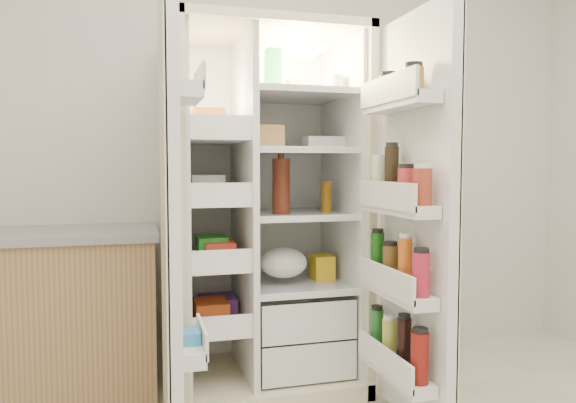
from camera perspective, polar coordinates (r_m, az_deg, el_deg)
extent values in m
cube|color=silver|center=(3.17, -3.03, 7.80)|extent=(4.00, 0.02, 2.70)
cube|color=beige|center=(3.09, -3.82, -0.45)|extent=(0.92, 0.04, 1.80)
cube|color=beige|center=(2.70, -11.57, -1.11)|extent=(0.04, 0.70, 1.80)
cube|color=beige|center=(2.90, 6.08, -0.74)|extent=(0.04, 0.70, 1.80)
cube|color=beige|center=(2.83, -2.48, 17.11)|extent=(0.92, 0.70, 0.04)
cube|color=beige|center=(2.96, -2.38, -17.76)|extent=(0.92, 0.70, 0.08)
cube|color=white|center=(3.06, -3.71, -0.12)|extent=(0.84, 0.02, 1.68)
cube|color=white|center=(2.70, -10.94, -0.68)|extent=(0.02, 0.62, 1.68)
cube|color=white|center=(2.88, 5.53, -0.35)|extent=(0.02, 0.62, 1.68)
cube|color=white|center=(2.74, -4.67, -0.56)|extent=(0.03, 0.62, 1.68)
cube|color=silver|center=(2.93, 0.76, -14.97)|extent=(0.47, 0.52, 0.19)
cube|color=silver|center=(2.87, 0.76, -11.19)|extent=(0.47, 0.52, 0.19)
cube|color=#FFD18C|center=(2.91, 0.38, 15.56)|extent=(0.30, 0.30, 0.02)
cube|color=white|center=(2.82, -7.78, -12.27)|extent=(0.28, 0.58, 0.02)
cube|color=white|center=(2.75, -7.84, -6.24)|extent=(0.28, 0.58, 0.02)
cube|color=white|center=(2.71, -7.89, 0.01)|extent=(0.28, 0.58, 0.02)
cube|color=white|center=(2.71, -7.95, 6.35)|extent=(0.28, 0.58, 0.02)
cube|color=silver|center=(2.86, 0.65, -8.47)|extent=(0.49, 0.58, 0.01)
cube|color=silver|center=(2.81, 0.66, -1.27)|extent=(0.49, 0.58, 0.01)
cube|color=silver|center=(2.80, 0.66, 5.28)|extent=(0.49, 0.58, 0.02)
cube|color=silver|center=(2.82, 0.66, 10.98)|extent=(0.49, 0.58, 0.02)
cube|color=#D0511D|center=(2.80, -7.79, -11.09)|extent=(0.16, 0.20, 0.10)
cube|color=green|center=(2.74, -7.85, -4.80)|extent=(0.14, 0.18, 0.12)
cube|color=white|center=(2.71, -7.90, 0.96)|extent=(0.20, 0.22, 0.07)
cube|color=orange|center=(2.72, -7.96, 8.04)|extent=(0.15, 0.16, 0.14)
cube|color=purple|center=(2.80, -7.79, -11.18)|extent=(0.18, 0.20, 0.09)
cube|color=red|center=(2.74, -7.85, -5.01)|extent=(0.14, 0.18, 0.10)
cube|color=white|center=(2.71, -7.90, 1.49)|extent=(0.16, 0.16, 0.12)
sphere|color=orange|center=(2.85, -1.29, -16.83)|extent=(0.07, 0.07, 0.07)
sphere|color=orange|center=(2.90, 0.30, -16.40)|extent=(0.07, 0.07, 0.07)
sphere|color=orange|center=(2.90, 2.51, -16.46)|extent=(0.07, 0.07, 0.07)
sphere|color=orange|center=(2.99, -1.02, -15.83)|extent=(0.07, 0.07, 0.07)
sphere|color=orange|center=(2.99, 1.01, -15.78)|extent=(0.07, 0.07, 0.07)
sphere|color=orange|center=(2.98, 3.15, -15.84)|extent=(0.07, 0.07, 0.07)
sphere|color=orange|center=(2.91, -2.29, -16.34)|extent=(0.07, 0.07, 0.07)
ellipsoid|color=#3E6D24|center=(2.89, 0.65, -10.80)|extent=(0.26, 0.24, 0.11)
cylinder|color=#501F11|center=(2.69, -0.73, 1.59)|extent=(0.09, 0.09, 0.27)
cylinder|color=brown|center=(2.80, 4.04, 0.50)|extent=(0.06, 0.06, 0.16)
cube|color=#278F3F|center=(2.75, -1.58, 13.53)|extent=(0.07, 0.07, 0.21)
cylinder|color=silver|center=(2.80, 4.87, 12.09)|extent=(0.10, 0.10, 0.09)
cylinder|color=#905921|center=(2.96, 0.51, 11.72)|extent=(0.08, 0.08, 0.10)
cube|color=silver|center=(2.83, 4.46, 6.08)|extent=(0.27, 0.11, 0.07)
cube|color=tan|center=(2.69, -2.60, 6.74)|extent=(0.19, 0.11, 0.12)
ellipsoid|color=white|center=(2.78, -0.47, -7.08)|extent=(0.24, 0.22, 0.15)
cube|color=yellow|center=(2.90, 3.58, -6.87)|extent=(0.11, 0.13, 0.13)
cube|color=white|center=(2.15, -12.13, -2.33)|extent=(0.05, 0.40, 1.72)
cube|color=beige|center=(2.15, -12.80, -2.34)|extent=(0.01, 0.40, 1.72)
cube|color=white|center=(2.26, -10.12, -15.00)|extent=(0.09, 0.32, 0.06)
cube|color=white|center=(2.16, -10.42, 11.02)|extent=(0.09, 0.32, 0.06)
cube|color=#338CCC|center=(2.25, -10.13, -14.27)|extent=(0.07, 0.12, 0.10)
cube|color=white|center=(2.34, 13.23, -1.85)|extent=(0.05, 0.58, 1.72)
cube|color=beige|center=(2.36, 13.77, -1.83)|extent=(0.01, 0.58, 1.72)
cube|color=white|center=(2.45, 11.18, -16.99)|extent=(0.11, 0.50, 0.05)
cube|color=white|center=(2.35, 11.29, -9.21)|extent=(0.11, 0.50, 0.05)
cube|color=white|center=(2.30, 11.39, -0.68)|extent=(0.11, 0.50, 0.05)
cube|color=white|center=(2.31, 11.53, 10.03)|extent=(0.11, 0.50, 0.05)
cylinder|color=maroon|center=(2.24, 13.61, -15.61)|extent=(0.07, 0.07, 0.20)
cylinder|color=black|center=(2.35, 12.02, -14.44)|extent=(0.06, 0.06, 0.22)
cylinder|color=#A6B73D|center=(2.46, 10.57, -14.04)|extent=(0.06, 0.06, 0.18)
cylinder|color=#216424|center=(2.57, 9.26, -13.12)|extent=(0.06, 0.06, 0.19)
cylinder|color=#A91C34|center=(2.16, 13.74, -7.43)|extent=(0.07, 0.07, 0.17)
cylinder|color=#C75917|center=(2.27, 12.13, -6.36)|extent=(0.06, 0.06, 0.21)
cylinder|color=brown|center=(2.38, 10.66, -6.46)|extent=(0.07, 0.07, 0.16)
cylinder|color=#175112|center=(2.50, 9.34, -5.52)|extent=(0.06, 0.06, 0.20)
cylinder|color=maroon|center=(2.12, 13.88, 1.49)|extent=(0.07, 0.07, 0.14)
cylinder|color=#A72B2C|center=(2.23, 12.24, 1.62)|extent=(0.07, 0.07, 0.14)
cylinder|color=black|center=(2.35, 10.77, 2.84)|extent=(0.06, 0.06, 0.23)
cylinder|color=beige|center=(2.47, 9.43, 2.31)|extent=(0.06, 0.06, 0.18)
cylinder|color=olive|center=(2.21, 13.00, 12.25)|extent=(0.08, 0.08, 0.10)
cylinder|color=brown|center=(2.41, 10.45, 11.58)|extent=(0.08, 0.08, 0.10)
cube|color=#A27851|center=(2.93, -24.72, -11.15)|extent=(1.09, 0.56, 0.78)
cube|color=gray|center=(2.85, -24.94, -3.19)|extent=(1.12, 0.60, 0.04)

